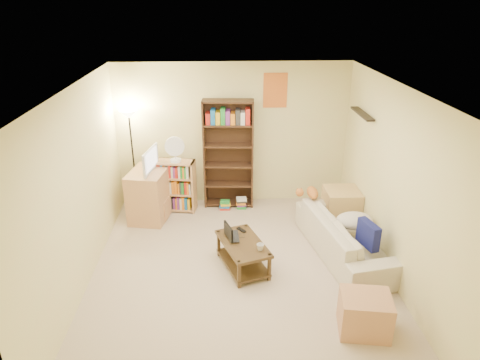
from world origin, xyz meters
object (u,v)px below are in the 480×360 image
object	(u,v)px
short_bookshelf	(175,186)
floor_lamp	(130,131)
tv_stand	(150,194)
mug	(260,247)
tabby_cat	(310,192)
laptop	(237,237)
coffee_table	(243,252)
end_cabinet	(365,314)
side_table	(341,208)
television	(147,160)
tall_bookshelf	(228,152)
desk_fan	(175,149)
sofa	(345,236)

from	to	relation	value
short_bookshelf	floor_lamp	distance (m)	1.18
tv_stand	mug	bearing A→B (deg)	-35.25
tabby_cat	mug	world-z (taller)	tabby_cat
tabby_cat	laptop	size ratio (longest dim) A/B	1.36
coffee_table	mug	xyz separation A→B (m)	(0.22, -0.20, 0.19)
mug	end_cabinet	size ratio (longest dim) A/B	0.24
tabby_cat	side_table	size ratio (longest dim) A/B	0.75
coffee_table	floor_lamp	distance (m)	2.88
television	short_bookshelf	xyz separation A→B (m)	(0.39, 0.26, -0.58)
tall_bookshelf	desk_fan	distance (m)	0.92
end_cabinet	tall_bookshelf	bearing A→B (deg)	113.64
floor_lamp	end_cabinet	distance (m)	4.61
desk_fan	floor_lamp	distance (m)	0.81
desk_fan	end_cabinet	bearing A→B (deg)	-52.86
short_bookshelf	desk_fan	distance (m)	0.69
tabby_cat	tall_bookshelf	distance (m)	1.62
coffee_table	mug	size ratio (longest dim) A/B	7.90
coffee_table	short_bookshelf	world-z (taller)	short_bookshelf
desk_fan	floor_lamp	size ratio (longest dim) A/B	0.25
laptop	mug	xyz separation A→B (m)	(0.28, -0.34, 0.03)
sofa	television	bearing A→B (deg)	56.62
tv_stand	side_table	distance (m)	3.17
mug	short_bookshelf	xyz separation A→B (m)	(-1.29, 2.02, 0.01)
sofa	side_table	size ratio (longest dim) A/B	3.39
laptop	side_table	size ratio (longest dim) A/B	0.55
short_bookshelf	side_table	xyz separation A→B (m)	(2.75, -0.69, -0.15)
coffee_table	floor_lamp	xyz separation A→B (m)	(-1.77, 1.96, 1.15)
coffee_table	laptop	bearing A→B (deg)	98.19
tabby_cat	tall_bookshelf	world-z (taller)	tall_bookshelf
coffee_table	television	size ratio (longest dim) A/B	1.53
side_table	tv_stand	bearing A→B (deg)	172.21
tall_bookshelf	tabby_cat	bearing A→B (deg)	-34.40
end_cabinet	tabby_cat	bearing A→B (deg)	94.46
laptop	short_bookshelf	distance (m)	1.96
television	mug	bearing A→B (deg)	-125.25
tall_bookshelf	floor_lamp	xyz separation A→B (m)	(-1.63, -0.00, 0.40)
tabby_cat	desk_fan	world-z (taller)	desk_fan
laptop	tv_stand	xyz separation A→B (m)	(-1.40, 1.42, 0.01)
tall_bookshelf	mug	bearing A→B (deg)	-77.00
tall_bookshelf	side_table	world-z (taller)	tall_bookshelf
mug	short_bookshelf	distance (m)	2.40
tall_bookshelf	floor_lamp	bearing A→B (deg)	-176.21
laptop	short_bookshelf	xyz separation A→B (m)	(-1.01, 1.68, 0.04)
tabby_cat	floor_lamp	xyz separation A→B (m)	(-2.87, 0.98, 0.74)
short_bookshelf	floor_lamp	xyz separation A→B (m)	(-0.69, 0.15, 0.95)
mug	desk_fan	size ratio (longest dim) A/B	0.29
tall_bookshelf	coffee_table	bearing A→B (deg)	-82.27
tv_stand	floor_lamp	distance (m)	1.10
mug	tall_bookshelf	size ratio (longest dim) A/B	0.07
laptop	floor_lamp	xyz separation A→B (m)	(-1.70, 1.83, 0.99)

